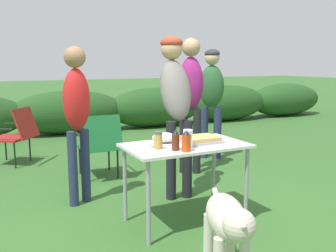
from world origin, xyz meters
TOP-DOWN VIEW (x-y plane):
  - ground_plane at (0.00, 0.00)m, footprint 60.00×60.00m
  - shrub_hedge at (0.00, 4.97)m, footprint 14.40×0.90m
  - folding_table at (0.00, 0.00)m, footprint 1.10×0.64m
  - food_tray at (0.17, 0.01)m, footprint 0.35×0.29m
  - plate_stack at (-0.37, 0.09)m, footprint 0.21×0.21m
  - mixing_bowl at (-0.13, 0.18)m, footprint 0.23×0.23m
  - paper_cup_stack at (-0.07, -0.17)m, footprint 0.08×0.08m
  - hot_sauce_bottle at (-0.13, -0.24)m, footprint 0.08×0.08m
  - bbq_sauce_bottle at (-0.19, -0.17)m, footprint 0.06×0.06m
  - spice_jar at (-0.30, -0.06)m, footprint 0.07×0.07m
  - standing_person_with_beanie at (0.27, 0.70)m, footprint 0.40×0.53m
  - standing_person_in_navy_coat at (0.84, 1.36)m, footprint 0.40×0.38m
  - standing_person_in_olive_jacket at (1.52, 1.89)m, footprint 0.46×0.46m
  - standing_person_in_red_jacket at (-0.76, 0.91)m, footprint 0.37×0.33m
  - dog at (-0.28, -1.05)m, footprint 0.45×0.84m
  - camp_chair_green_behind_table at (-1.21, 2.85)m, footprint 0.75×0.72m
  - camp_chair_near_hedge at (-0.31, 1.65)m, footprint 0.50×0.60m

SIDE VIEW (x-z plane):
  - ground_plane at x=0.00m, z-range 0.00..0.00m
  - shrub_hedge at x=0.00m, z-range 0.00..0.90m
  - dog at x=-0.28m, z-range 0.12..0.79m
  - camp_chair_green_behind_table at x=-1.21m, z-range 0.05..0.88m
  - camp_chair_near_hedge at x=-0.31m, z-range 0.05..0.88m
  - folding_table at x=0.00m, z-range 0.29..1.03m
  - plate_stack at x=-0.37m, z-range 0.74..0.76m
  - food_tray at x=0.17m, z-range 0.74..0.79m
  - mixing_bowl at x=-0.13m, z-range 0.74..0.83m
  - spice_jar at x=-0.30m, z-range 0.74..0.89m
  - paper_cup_stack at x=-0.07m, z-range 0.74..0.91m
  - bbq_sauce_bottle at x=-0.19m, z-range 0.74..0.91m
  - hot_sauce_bottle at x=-0.13m, z-range 0.74..0.92m
  - standing_person_in_red_jacket at x=-0.76m, z-range 0.19..1.82m
  - standing_person_in_olive_jacket at x=1.52m, z-range 0.20..1.87m
  - standing_person_in_navy_coat at x=0.84m, z-range 0.21..1.99m
  - standing_person_with_beanie at x=0.27m, z-range 0.25..2.01m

